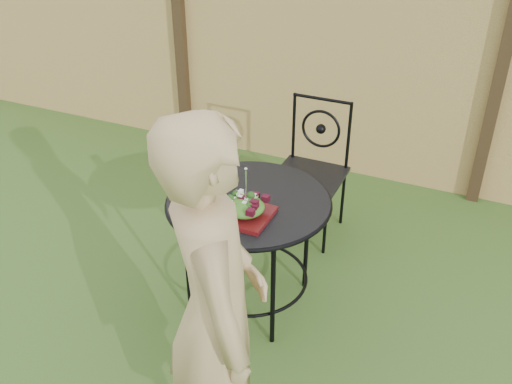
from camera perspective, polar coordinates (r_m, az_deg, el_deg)
ground at (r=3.41m, az=-6.14°, el=-13.29°), size 60.00×60.00×0.00m
fence at (r=4.68m, az=6.93°, el=13.07°), size 8.00×0.12×1.90m
patio_table at (r=3.21m, az=-0.72°, el=-2.85°), size 0.92×0.92×0.72m
patio_chair at (r=3.95m, az=5.61°, el=2.59°), size 0.46×0.46×0.95m
diner at (r=2.25m, az=-4.04°, el=-11.99°), size 0.68×0.74×1.69m
salad_plate at (r=2.98m, az=-1.14°, el=-2.32°), size 0.27×0.27×0.02m
salad at (r=2.95m, az=-1.15°, el=-1.48°), size 0.21×0.21×0.08m
fork at (r=2.88m, az=-1.00°, el=0.65°), size 0.01×0.01×0.18m
drinking_glass at (r=3.19m, az=-6.65°, el=1.05°), size 0.08×0.08×0.14m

